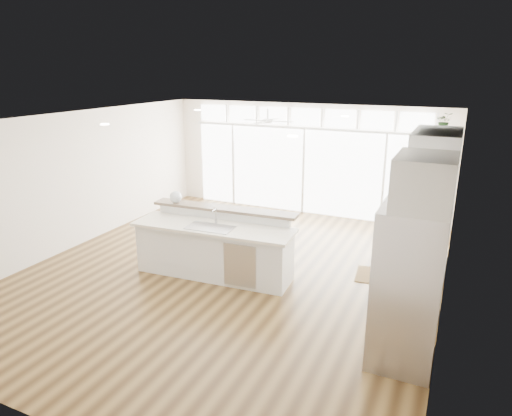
% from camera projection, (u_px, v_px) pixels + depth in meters
% --- Properties ---
extents(floor, '(7.00, 8.00, 0.02)m').
position_uv_depth(floor, '(231.00, 273.00, 8.17)').
color(floor, '#452E15').
rests_on(floor, ground).
extents(ceiling, '(7.00, 8.00, 0.02)m').
position_uv_depth(ceiling, '(228.00, 120.00, 7.37)').
color(ceiling, white).
rests_on(ceiling, wall_back).
extents(wall_back, '(7.00, 0.04, 2.70)m').
position_uv_depth(wall_back, '(305.00, 159.00, 11.24)').
color(wall_back, silver).
rests_on(wall_back, floor).
extents(wall_front, '(7.00, 0.04, 2.70)m').
position_uv_depth(wall_front, '(32.00, 308.00, 4.29)').
color(wall_front, silver).
rests_on(wall_front, floor).
extents(wall_left, '(0.04, 8.00, 2.70)m').
position_uv_depth(wall_left, '(75.00, 180.00, 9.15)').
color(wall_left, silver).
rests_on(wall_left, floor).
extents(wall_right, '(0.04, 8.00, 2.70)m').
position_uv_depth(wall_right, '(451.00, 229.00, 6.38)').
color(wall_right, silver).
rests_on(wall_right, floor).
extents(glass_wall, '(5.80, 0.06, 2.08)m').
position_uv_depth(glass_wall, '(304.00, 171.00, 11.28)').
color(glass_wall, white).
rests_on(glass_wall, wall_back).
extents(transom_row, '(5.90, 0.06, 0.40)m').
position_uv_depth(transom_row, '(306.00, 117.00, 10.88)').
color(transom_row, white).
rests_on(transom_row, wall_back).
extents(desk_window, '(0.04, 0.85, 0.85)m').
position_uv_depth(desk_window, '(451.00, 209.00, 6.59)').
color(desk_window, white).
rests_on(desk_window, wall_right).
extents(ceiling_fan, '(1.16, 1.16, 0.32)m').
position_uv_depth(ceiling_fan, '(268.00, 116.00, 10.06)').
color(ceiling_fan, silver).
rests_on(ceiling_fan, ceiling).
extents(recessed_lights, '(3.40, 3.00, 0.02)m').
position_uv_depth(recessed_lights, '(234.00, 120.00, 7.55)').
color(recessed_lights, beige).
rests_on(recessed_lights, ceiling).
extents(oven_cabinet, '(0.64, 1.20, 2.50)m').
position_uv_depth(oven_cabinet, '(435.00, 201.00, 8.10)').
color(oven_cabinet, white).
rests_on(oven_cabinet, floor).
extents(desk_nook, '(0.72, 1.30, 0.76)m').
position_uv_depth(desk_nook, '(418.00, 279.00, 7.07)').
color(desk_nook, white).
rests_on(desk_nook, floor).
extents(upper_cabinets, '(0.64, 1.30, 0.64)m').
position_uv_depth(upper_cabinets, '(436.00, 153.00, 6.47)').
color(upper_cabinets, white).
rests_on(upper_cabinets, wall_right).
extents(refrigerator, '(0.76, 0.90, 2.00)m').
position_uv_depth(refrigerator, '(408.00, 287.00, 5.46)').
color(refrigerator, '#B3B3B8').
rests_on(refrigerator, floor).
extents(fridge_cabinet, '(0.64, 0.90, 0.60)m').
position_uv_depth(fridge_cabinet, '(425.00, 182.00, 5.05)').
color(fridge_cabinet, white).
rests_on(fridge_cabinet, wall_right).
extents(framed_photos, '(0.06, 0.22, 0.80)m').
position_uv_depth(framed_photos, '(451.00, 208.00, 7.18)').
color(framed_photos, black).
rests_on(framed_photos, wall_right).
extents(kitchen_island, '(2.89, 1.25, 1.12)m').
position_uv_depth(kitchen_island, '(214.00, 245.00, 7.90)').
color(kitchen_island, white).
rests_on(kitchen_island, floor).
extents(rug, '(1.04, 0.80, 0.01)m').
position_uv_depth(rug, '(384.00, 277.00, 7.98)').
color(rug, '#3C2713').
rests_on(rug, floor).
extents(office_chair, '(0.53, 0.50, 0.95)m').
position_uv_depth(office_chair, '(404.00, 259.00, 7.57)').
color(office_chair, black).
rests_on(office_chair, floor).
extents(fishbowl, '(0.22, 0.22, 0.22)m').
position_uv_depth(fishbowl, '(176.00, 197.00, 8.39)').
color(fishbowl, silver).
rests_on(fishbowl, kitchen_island).
extents(monitor, '(0.12, 0.43, 0.36)m').
position_uv_depth(monitor, '(417.00, 244.00, 6.94)').
color(monitor, black).
rests_on(monitor, desk_nook).
extents(keyboard, '(0.14, 0.30, 0.01)m').
position_uv_depth(keyboard, '(404.00, 253.00, 7.05)').
color(keyboard, silver).
rests_on(keyboard, desk_nook).
extents(potted_plant, '(0.31, 0.33, 0.23)m').
position_uv_depth(potted_plant, '(444.00, 123.00, 7.70)').
color(potted_plant, '#2E5625').
rests_on(potted_plant, oven_cabinet).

